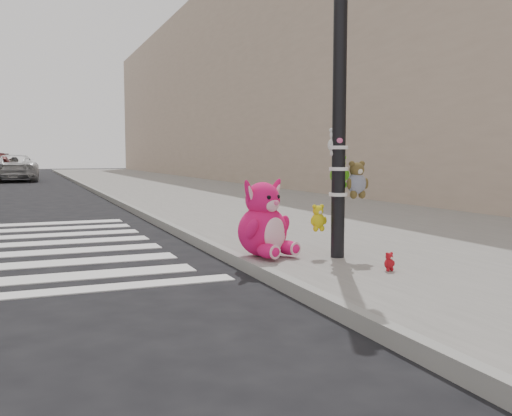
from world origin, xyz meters
name	(u,v)px	position (x,y,z in m)	size (l,w,h in m)	color
ground	(152,340)	(0.00, 0.00, 0.00)	(120.00, 120.00, 0.00)	black
sidewalk_near	(260,204)	(5.00, 10.00, 0.07)	(7.00, 80.00, 0.14)	slate
curb_edge	(130,208)	(1.55, 10.00, 0.07)	(0.12, 80.00, 0.15)	gray
bld_near	(287,76)	(10.50, 20.00, 5.00)	(5.00, 60.00, 10.00)	tan
signal_pole	(341,118)	(2.63, 1.81, 1.79)	(0.68, 0.50, 4.00)	black
pink_bunny	(264,224)	(1.81, 2.17, 0.53)	(0.78, 0.85, 0.95)	#EA1365
red_teddy	(389,262)	(2.68, 0.87, 0.24)	(0.14, 0.10, 0.20)	#B2111B
car_white_near	(15,168)	(-1.27, 29.00, 0.70)	(2.33, 5.06, 1.41)	silver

